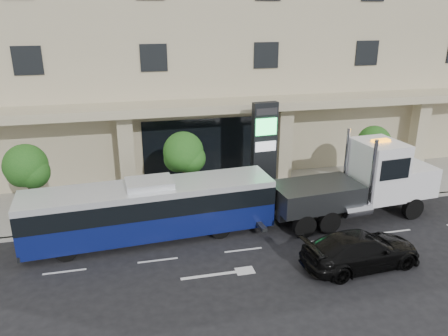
# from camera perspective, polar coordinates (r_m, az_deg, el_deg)

# --- Properties ---
(ground) EXTENTS (120.00, 120.00, 0.00)m
(ground) POSITION_cam_1_polar(r_m,az_deg,el_deg) (22.15, 1.48, -8.75)
(ground) COLOR black
(ground) RESTS_ON ground
(sidewalk) EXTENTS (120.00, 6.00, 0.15)m
(sidewalk) POSITION_cam_1_polar(r_m,az_deg,el_deg) (26.50, -1.24, -3.59)
(sidewalk) COLOR gray
(sidewalk) RESTS_ON ground
(curb) EXTENTS (120.00, 0.30, 0.15)m
(curb) POSITION_cam_1_polar(r_m,az_deg,el_deg) (23.84, 0.27, -6.37)
(curb) COLOR gray
(curb) RESTS_ON ground
(convention_center) EXTENTS (60.00, 17.60, 20.00)m
(convention_center) POSITION_cam_1_polar(r_m,az_deg,el_deg) (34.62, -5.16, 18.66)
(convention_center) COLOR #B8AC8A
(convention_center) RESTS_ON ground
(tree_left) EXTENTS (2.27, 2.20, 4.22)m
(tree_left) POSITION_cam_1_polar(r_m,az_deg,el_deg) (24.14, -24.38, -0.07)
(tree_left) COLOR #422B19
(tree_left) RESTS_ON sidewalk
(tree_mid) EXTENTS (2.28, 2.20, 4.38)m
(tree_mid) POSITION_cam_1_polar(r_m,az_deg,el_deg) (23.77, -5.25, 1.74)
(tree_mid) COLOR #422B19
(tree_mid) RESTS_ON sidewalk
(tree_right) EXTENTS (2.10, 2.00, 4.04)m
(tree_right) POSITION_cam_1_polar(r_m,az_deg,el_deg) (27.75, 19.00, 2.89)
(tree_right) COLOR #422B19
(tree_right) RESTS_ON sidewalk
(city_bus) EXTENTS (12.17, 3.34, 3.05)m
(city_bus) POSITION_cam_1_polar(r_m,az_deg,el_deg) (21.57, -9.55, -5.26)
(city_bus) COLOR black
(city_bus) RESTS_ON ground
(tow_truck) EXTENTS (10.38, 3.31, 4.71)m
(tow_truck) POSITION_cam_1_polar(r_m,az_deg,el_deg) (24.39, 17.48, -1.95)
(tow_truck) COLOR #2D3033
(tow_truck) RESTS_ON ground
(black_sedan) EXTENTS (5.58, 2.69, 1.57)m
(black_sedan) POSITION_cam_1_polar(r_m,az_deg,el_deg) (20.24, 17.47, -10.15)
(black_sedan) COLOR black
(black_sedan) RESTS_ON ground
(signage_pylon) EXTENTS (1.46, 0.64, 5.71)m
(signage_pylon) POSITION_cam_1_polar(r_m,az_deg,el_deg) (25.16, 5.25, 2.27)
(signage_pylon) COLOR black
(signage_pylon) RESTS_ON sidewalk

